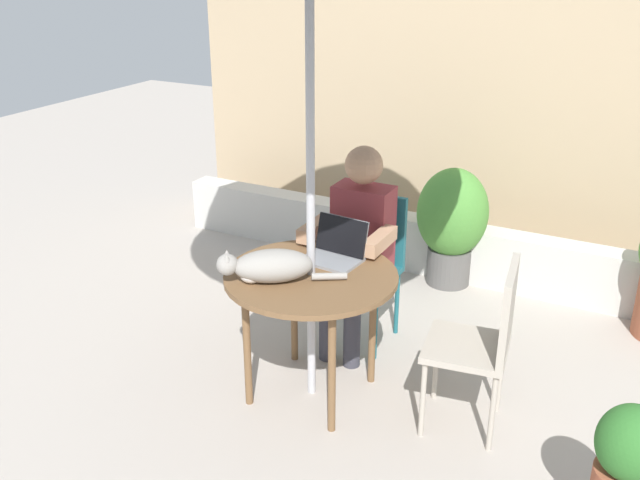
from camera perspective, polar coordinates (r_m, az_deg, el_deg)
ground_plane at (r=4.08m, az=-0.67°, el=-11.94°), size 14.00×14.00×0.00m
fence_back at (r=5.75m, az=10.91°, el=8.96°), size 4.59×0.08×1.97m
planter_wall_low at (r=5.43m, az=8.33°, el=-0.37°), size 4.13×0.20×0.41m
patio_table at (r=3.74m, az=-0.71°, el=-3.65°), size 0.91×0.91×0.73m
chair_occupied at (r=4.39m, az=3.84°, el=-1.22°), size 0.40×0.40×0.91m
chair_empty at (r=3.62m, az=13.00°, el=-7.36°), size 0.45×0.45×0.91m
person_seated at (r=4.19m, az=3.01°, el=0.09°), size 0.48×0.48×1.25m
laptop at (r=3.86m, az=1.33°, el=-0.60°), size 0.32×0.28×0.21m
cat at (r=3.60m, az=-4.15°, el=-2.11°), size 0.57×0.39×0.17m
potted_plant_near_fence at (r=3.23m, az=23.16°, el=-16.88°), size 0.28×0.28×0.68m
potted_plant_by_chair at (r=5.15m, az=10.46°, el=1.56°), size 0.50×0.50×0.87m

